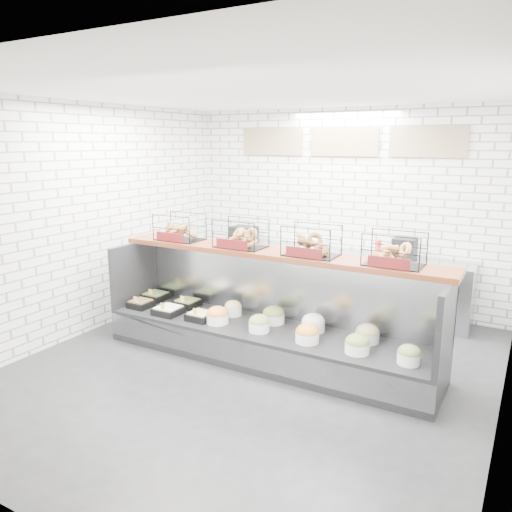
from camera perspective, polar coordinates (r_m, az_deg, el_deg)
The scene contains 5 objects.
ground at distance 5.77m, azimuth -0.42°, elevation -12.73°, with size 5.50×5.50×0.00m, color black.
room_shell at distance 5.75m, azimuth 2.58°, elevation 8.51°, with size 5.02×5.51×3.01m.
display_case at distance 5.91m, azimuth 1.28°, elevation -8.60°, with size 4.00×0.90×1.20m.
bagel_shelf at distance 5.77m, azimuth 2.12°, elevation 1.63°, with size 4.10×0.50×0.40m.
prep_counter at distance 7.68m, azimuth 8.62°, elevation -2.55°, with size 4.00×0.60×1.20m.
Camera 1 is at (2.61, -4.50, 2.50)m, focal length 35.00 mm.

